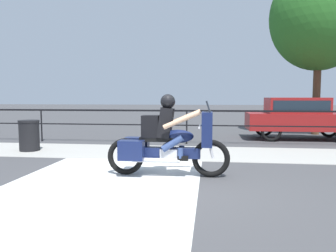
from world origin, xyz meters
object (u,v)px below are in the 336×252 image
Objects in this scene: parked_car at (300,115)px; trash_bin at (29,136)px; motorcycle at (167,140)px; tree_behind_sign at (320,17)px.

trash_bin is (-8.43, -3.71, -0.44)m from parked_car.
parked_car is (4.10, 6.18, 0.18)m from motorcycle.
trash_bin is at bearing -158.73° from parked_car.
parked_car reaches higher than trash_bin.
motorcycle is at bearing -29.70° from trash_bin.
tree_behind_sign is at bearing 56.60° from motorcycle.
trash_bin is at bearing -150.09° from tree_behind_sign.
tree_behind_sign is at bearing 55.66° from parked_car.
parked_car is 4.42m from tree_behind_sign.
motorcycle is 10.34m from tree_behind_sign.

